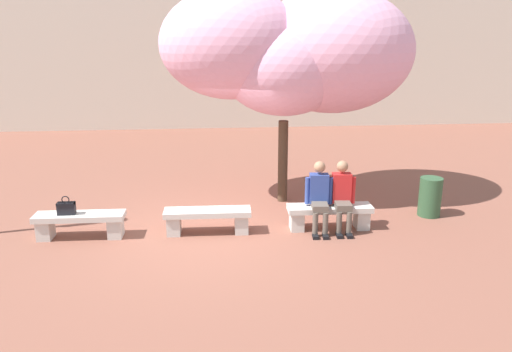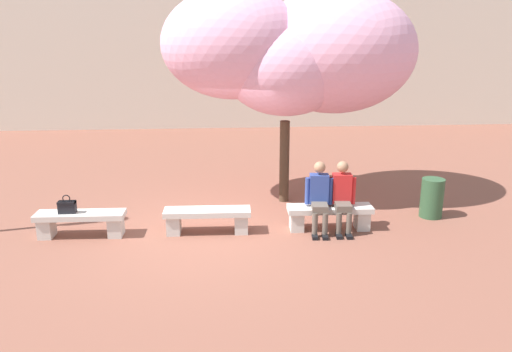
{
  "view_description": "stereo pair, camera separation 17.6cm",
  "coord_description": "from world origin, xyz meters",
  "px_view_note": "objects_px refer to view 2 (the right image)",
  "views": [
    {
      "loc": [
        0.06,
        -8.52,
        3.49
      ],
      "look_at": [
        0.9,
        0.2,
        1.0
      ],
      "focal_mm": 35.0,
      "sensor_mm": 36.0,
      "label": 1
    },
    {
      "loc": [
        0.24,
        -8.54,
        3.49
      ],
      "look_at": [
        0.9,
        0.2,
        1.0
      ],
      "focal_mm": 35.0,
      "sensor_mm": 36.0,
      "label": 2
    }
  ],
  "objects_px": {
    "trash_bin": "(432,198)",
    "cherry_tree_main": "(294,53)",
    "person_seated_left": "(319,195)",
    "stone_bench_near_west": "(207,217)",
    "person_seated_right": "(342,194)",
    "handbag": "(67,206)",
    "stone_bench_west_end": "(81,221)",
    "stone_bench_center": "(330,214)"
  },
  "relations": [
    {
      "from": "person_seated_left",
      "to": "trash_bin",
      "type": "bearing_deg",
      "value": 13.19
    },
    {
      "from": "stone_bench_near_west",
      "to": "person_seated_right",
      "type": "relative_size",
      "value": 1.22
    },
    {
      "from": "stone_bench_west_end",
      "to": "person_seated_right",
      "type": "bearing_deg",
      "value": -0.65
    },
    {
      "from": "person_seated_right",
      "to": "trash_bin",
      "type": "height_order",
      "value": "person_seated_right"
    },
    {
      "from": "trash_bin",
      "to": "cherry_tree_main",
      "type": "bearing_deg",
      "value": 152.21
    },
    {
      "from": "stone_bench_west_end",
      "to": "stone_bench_near_west",
      "type": "distance_m",
      "value": 2.25
    },
    {
      "from": "stone_bench_west_end",
      "to": "stone_bench_center",
      "type": "xyz_separation_m",
      "value": [
        4.5,
        0.0,
        0.0
      ]
    },
    {
      "from": "person_seated_left",
      "to": "trash_bin",
      "type": "height_order",
      "value": "person_seated_left"
    },
    {
      "from": "stone_bench_west_end",
      "to": "stone_bench_center",
      "type": "relative_size",
      "value": 1.0
    },
    {
      "from": "stone_bench_center",
      "to": "person_seated_left",
      "type": "bearing_deg",
      "value": -166.34
    },
    {
      "from": "person_seated_right",
      "to": "trash_bin",
      "type": "xyz_separation_m",
      "value": [
        1.95,
        0.56,
        -0.31
      ]
    },
    {
      "from": "stone_bench_near_west",
      "to": "person_seated_left",
      "type": "distance_m",
      "value": 2.07
    },
    {
      "from": "person_seated_left",
      "to": "handbag",
      "type": "relative_size",
      "value": 3.81
    },
    {
      "from": "person_seated_left",
      "to": "person_seated_right",
      "type": "bearing_deg",
      "value": -0.02
    },
    {
      "from": "person_seated_left",
      "to": "person_seated_right",
      "type": "height_order",
      "value": "same"
    },
    {
      "from": "stone_bench_west_end",
      "to": "cherry_tree_main",
      "type": "bearing_deg",
      "value": 24.73
    },
    {
      "from": "stone_bench_west_end",
      "to": "cherry_tree_main",
      "type": "height_order",
      "value": "cherry_tree_main"
    },
    {
      "from": "handbag",
      "to": "cherry_tree_main",
      "type": "height_order",
      "value": "cherry_tree_main"
    },
    {
      "from": "stone_bench_center",
      "to": "stone_bench_near_west",
      "type": "bearing_deg",
      "value": 180.0
    },
    {
      "from": "stone_bench_west_end",
      "to": "handbag",
      "type": "height_order",
      "value": "handbag"
    },
    {
      "from": "cherry_tree_main",
      "to": "trash_bin",
      "type": "relative_size",
      "value": 6.74
    },
    {
      "from": "handbag",
      "to": "trash_bin",
      "type": "distance_m",
      "value": 6.88
    },
    {
      "from": "cherry_tree_main",
      "to": "stone_bench_center",
      "type": "bearing_deg",
      "value": -76.67
    },
    {
      "from": "handbag",
      "to": "trash_bin",
      "type": "xyz_separation_m",
      "value": [
        6.86,
        0.51,
        -0.19
      ]
    },
    {
      "from": "person_seated_left",
      "to": "cherry_tree_main",
      "type": "relative_size",
      "value": 0.25
    },
    {
      "from": "stone_bench_near_west",
      "to": "cherry_tree_main",
      "type": "distance_m",
      "value": 3.84
    },
    {
      "from": "stone_bench_near_west",
      "to": "person_seated_right",
      "type": "height_order",
      "value": "person_seated_right"
    },
    {
      "from": "handbag",
      "to": "person_seated_right",
      "type": "bearing_deg",
      "value": -0.53
    },
    {
      "from": "stone_bench_near_west",
      "to": "person_seated_left",
      "type": "bearing_deg",
      "value": -1.5
    },
    {
      "from": "handbag",
      "to": "stone_bench_center",
      "type": "bearing_deg",
      "value": 0.09
    },
    {
      "from": "stone_bench_near_west",
      "to": "cherry_tree_main",
      "type": "height_order",
      "value": "cherry_tree_main"
    },
    {
      "from": "person_seated_left",
      "to": "cherry_tree_main",
      "type": "distance_m",
      "value": 3.1
    },
    {
      "from": "cherry_tree_main",
      "to": "person_seated_left",
      "type": "bearing_deg",
      "value": -83.35
    },
    {
      "from": "stone_bench_center",
      "to": "person_seated_right",
      "type": "height_order",
      "value": "person_seated_right"
    },
    {
      "from": "stone_bench_west_end",
      "to": "person_seated_right",
      "type": "height_order",
      "value": "person_seated_right"
    },
    {
      "from": "stone_bench_west_end",
      "to": "trash_bin",
      "type": "xyz_separation_m",
      "value": [
        6.65,
        0.5,
        0.09
      ]
    },
    {
      "from": "cherry_tree_main",
      "to": "trash_bin",
      "type": "distance_m",
      "value": 4.01
    },
    {
      "from": "stone_bench_center",
      "to": "person_seated_left",
      "type": "distance_m",
      "value": 0.46
    },
    {
      "from": "stone_bench_center",
      "to": "cherry_tree_main",
      "type": "bearing_deg",
      "value": 103.33
    },
    {
      "from": "cherry_tree_main",
      "to": "trash_bin",
      "type": "bearing_deg",
      "value": -27.79
    },
    {
      "from": "trash_bin",
      "to": "stone_bench_center",
      "type": "bearing_deg",
      "value": -166.85
    },
    {
      "from": "person_seated_right",
      "to": "handbag",
      "type": "distance_m",
      "value": 4.91
    }
  ]
}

